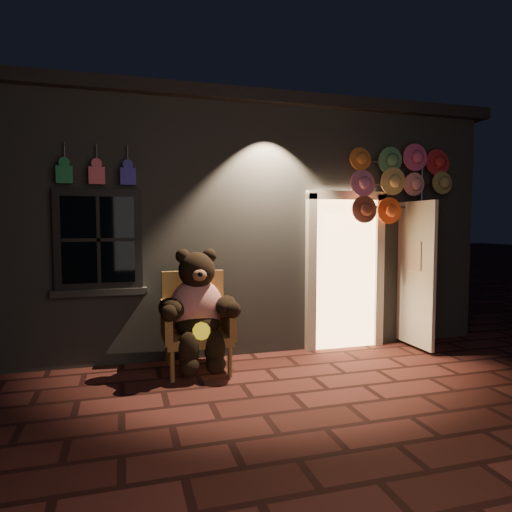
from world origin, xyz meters
name	(u,v)px	position (x,y,z in m)	size (l,w,h in m)	color
ground	(291,393)	(0.00, 0.00, 0.00)	(60.00, 60.00, 0.00)	#5D2823
shop_building	(215,224)	(0.00, 3.99, 1.74)	(7.30, 5.95, 3.51)	slate
wicker_armchair	(196,321)	(-0.80, 1.09, 0.58)	(0.80, 0.72, 1.16)	olive
teddy_bear	(198,309)	(-0.80, 0.94, 0.75)	(1.01, 0.78, 1.38)	red
hat_rack	(398,182)	(2.06, 1.28, 2.32)	(1.60, 0.22, 2.83)	#59595E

